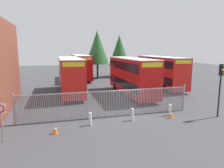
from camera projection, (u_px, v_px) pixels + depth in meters
ground_plane at (103, 95)px, 24.85m from camera, size 100.00×100.00×0.00m
palisade_fence at (108, 103)px, 16.68m from camera, size 14.14×0.14×2.35m
double_decker_bus_near_gate at (132, 75)px, 24.71m from camera, size 2.54×10.81×4.42m
double_decker_bus_behind_fence_left at (70, 74)px, 25.29m from camera, size 2.54×10.81×4.42m
double_decker_bus_behind_fence_right at (161, 71)px, 29.46m from camera, size 2.54×10.81×4.42m
double_decker_bus_far_back at (81, 66)px, 37.39m from camera, size 2.54×10.81×4.42m
bollard_near_left at (90, 119)px, 14.89m from camera, size 0.20×0.20×0.95m
bollard_center_front at (132, 114)px, 15.93m from camera, size 0.20×0.20×0.95m
bollard_near_right at (170, 110)px, 17.13m from camera, size 0.20×0.20×0.95m
traffic_cone_by_gate at (171, 114)px, 16.52m from camera, size 0.34×0.34×0.59m
traffic_cone_mid_forecourt at (55, 130)px, 13.42m from camera, size 0.34×0.34×0.59m
speed_limit_sign_post at (1, 113)px, 11.99m from camera, size 0.60×0.14×2.40m
traffic_light_kerbside at (221, 81)px, 16.35m from camera, size 0.28×0.33×4.30m
tree_tall_back at (97, 47)px, 38.84m from camera, size 4.35×4.35×8.91m
tree_short_side at (119, 50)px, 40.82m from camera, size 4.15×4.15×8.19m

